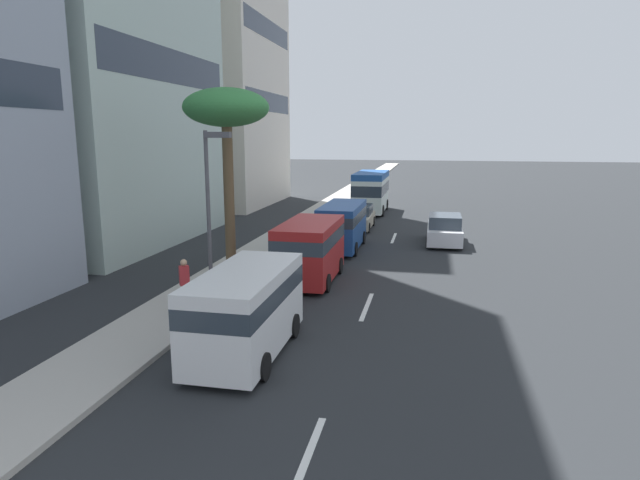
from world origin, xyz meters
TOP-DOWN VIEW (x-y plane):
  - ground_plane at (31.50, 0.00)m, footprint 198.00×198.00m
  - sidewalk_right at (31.50, 6.41)m, footprint 162.00×2.69m
  - lane_stripe_near at (5.59, 0.00)m, footprint 3.20×0.16m
  - lane_stripe_mid at (15.10, 0.00)m, footprint 3.20×0.16m
  - lane_stripe_far at (28.40, 0.00)m, footprint 3.20×0.16m
  - van_lead at (10.22, 2.78)m, footprint 5.03×2.13m
  - car_second at (27.29, -2.89)m, footprint 4.42×1.95m
  - van_third at (18.06, 2.77)m, footprint 4.86×2.23m
  - van_fourth at (24.73, 2.51)m, footprint 5.32×2.06m
  - minibus_fifth at (38.95, 2.60)m, footprint 6.47×2.42m
  - car_sixth at (31.28, 2.51)m, footprint 4.35×1.82m
  - pedestrian_near_lamp at (13.12, 6.03)m, footprint 0.37×0.39m
  - palm_tree at (18.48, 6.42)m, footprint 3.59×3.59m
  - street_lamp at (14.04, 5.34)m, footprint 0.24×0.97m
  - office_tower_far at (41.97, 17.84)m, footprint 13.13×12.23m

SIDE VIEW (x-z plane):
  - ground_plane at x=31.50m, z-range 0.00..0.00m
  - lane_stripe_near at x=5.59m, z-range 0.00..0.01m
  - lane_stripe_mid at x=15.10m, z-range 0.00..0.01m
  - lane_stripe_far at x=28.40m, z-range 0.00..0.01m
  - sidewalk_right at x=31.50m, z-range 0.00..0.15m
  - car_sixth at x=31.28m, z-range -0.04..1.51m
  - car_second at x=27.29m, z-range -0.05..1.62m
  - pedestrian_near_lamp at x=13.12m, z-range 0.25..2.00m
  - van_lead at x=10.22m, z-range 0.17..2.57m
  - van_fourth at x=24.73m, z-range 0.18..2.60m
  - van_third at x=18.06m, z-range 0.18..2.69m
  - minibus_fifth at x=38.95m, z-range 0.15..3.33m
  - street_lamp at x=14.04m, z-range 0.92..6.96m
  - palm_tree at x=18.48m, z-range 3.04..10.87m
  - office_tower_far at x=41.97m, z-range 0.00..32.60m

